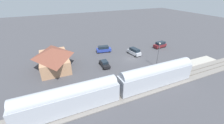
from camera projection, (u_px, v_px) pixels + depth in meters
name	position (u px, v px, depth m)	size (l,w,h in m)	color
ground_plane	(131.00, 59.00, 44.97)	(200.00, 200.00, 0.00)	#424247
railway_track	(162.00, 82.00, 33.56)	(4.80, 70.00, 0.30)	slate
platform	(151.00, 74.00, 36.78)	(3.20, 46.00, 0.30)	#A8A399
passenger_train	(118.00, 85.00, 28.10)	(2.93, 36.70, 4.98)	#ADB2BC
station_building	(54.00, 58.00, 38.86)	(12.59, 7.92, 5.72)	tan
pedestrian_on_platform	(123.00, 76.00, 33.96)	(0.36, 0.36, 1.71)	#333338
pedestrian_waiting_far	(147.00, 72.00, 35.43)	(0.36, 0.36, 1.71)	#23284C
sedan_black	(105.00, 64.00, 40.25)	(4.55, 2.37, 1.74)	black
suv_maroon	(160.00, 45.00, 52.99)	(2.47, 5.08, 2.22)	maroon
suv_blue	(104.00, 49.00, 49.24)	(2.72, 5.15, 2.22)	#283D9E
suv_silver	(134.00, 51.00, 47.30)	(5.16, 3.01, 2.22)	silver
light_pole_near_platform	(158.00, 52.00, 38.45)	(0.44, 0.44, 7.09)	#515156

